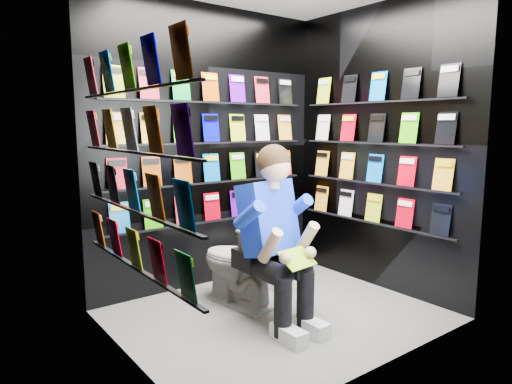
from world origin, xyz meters
TOP-DOWN VIEW (x-y plane):
  - floor at (0.00, 0.00)m, footprint 2.40×2.40m
  - wall_back at (0.00, 1.00)m, footprint 2.40×0.04m
  - wall_front at (0.00, -1.00)m, footprint 2.40×0.04m
  - wall_left at (-1.20, 0.00)m, footprint 0.04×2.00m
  - wall_right at (1.20, 0.00)m, footprint 0.04×2.00m
  - comics_back at (0.00, 0.97)m, footprint 2.10×0.06m
  - comics_left at (-1.17, 0.00)m, footprint 0.06×1.70m
  - comics_right at (1.17, 0.00)m, footprint 0.06×1.70m
  - toilet at (-0.12, 0.36)m, footprint 0.51×0.80m
  - longbox at (0.39, 0.50)m, footprint 0.27×0.41m
  - longbox_lid at (0.39, 0.50)m, footprint 0.29×0.43m
  - reader at (-0.12, -0.02)m, footprint 0.67×0.89m
  - held_comic at (-0.12, -0.37)m, footprint 0.29×0.19m

SIDE VIEW (x-z plane):
  - floor at x=0.00m, z-range 0.00..0.00m
  - longbox at x=0.39m, z-range 0.00..0.28m
  - longbox_lid at x=0.39m, z-range 0.28..0.31m
  - toilet at x=-0.12m, z-range 0.00..0.73m
  - held_comic at x=-0.12m, z-range 0.52..0.64m
  - reader at x=-0.12m, z-range 0.04..1.56m
  - wall_back at x=0.00m, z-range 0.00..2.60m
  - wall_front at x=0.00m, z-range 0.00..2.60m
  - wall_left at x=-1.20m, z-range 0.00..2.60m
  - wall_right at x=1.20m, z-range 0.00..2.60m
  - comics_back at x=0.00m, z-range 0.62..1.99m
  - comics_left at x=-1.17m, z-range 0.62..1.99m
  - comics_right at x=1.17m, z-range 0.62..1.99m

